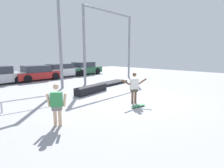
% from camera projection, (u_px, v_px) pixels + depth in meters
% --- Properties ---
extents(ground_plane, '(36.00, 36.00, 0.00)m').
position_uv_depth(ground_plane, '(135.00, 99.00, 9.61)').
color(ground_plane, '#9E9EA3').
extents(skateboarder, '(1.23, 0.74, 1.53)m').
position_uv_depth(skateboarder, '(134.00, 86.00, 8.58)').
color(skateboarder, brown).
rests_on(skateboarder, ground_plane).
extents(skateboard, '(0.82, 0.35, 0.08)m').
position_uv_depth(skateboard, '(138.00, 106.00, 8.09)').
color(skateboard, '#338C4C').
rests_on(skateboard, ground_plane).
extents(grind_box, '(2.54, 0.90, 0.46)m').
position_uv_depth(grind_box, '(91.00, 89.00, 10.94)').
color(grind_box, black).
rests_on(grind_box, ground_plane).
extents(manual_pad, '(2.79, 1.27, 0.19)m').
position_uv_depth(manual_pad, '(113.00, 83.00, 14.27)').
color(manual_pad, black).
rests_on(manual_pad, ground_plane).
extents(grind_rail, '(2.60, 0.56, 0.48)m').
position_uv_depth(grind_rail, '(29.00, 100.00, 7.90)').
color(grind_rail, '#B7BABF').
rests_on(grind_rail, ground_plane).
extents(canopy_support_left, '(6.05, 0.20, 6.08)m').
position_uv_depth(canopy_support_left, '(13.00, 30.00, 9.67)').
color(canopy_support_left, gray).
rests_on(canopy_support_left, ground_plane).
extents(canopy_support_right, '(6.05, 0.20, 6.08)m').
position_uv_depth(canopy_support_right, '(110.00, 39.00, 15.50)').
color(canopy_support_right, gray).
rests_on(canopy_support_right, ground_plane).
extents(parked_car_red, '(4.18, 2.08, 1.37)m').
position_uv_depth(parked_car_red, '(38.00, 73.00, 16.16)').
color(parked_car_red, red).
rests_on(parked_car_red, ground_plane).
extents(parked_car_white, '(4.56, 2.13, 1.40)m').
position_uv_depth(parked_car_white, '(62.00, 71.00, 18.40)').
color(parked_car_white, white).
rests_on(parked_car_white, ground_plane).
extents(parked_car_green, '(4.25, 2.19, 1.47)m').
position_uv_depth(parked_car_green, '(84.00, 68.00, 20.65)').
color(parked_car_green, '#28603D').
rests_on(parked_car_green, ground_plane).
extents(bystander, '(0.56, 0.52, 1.45)m').
position_uv_depth(bystander, '(57.00, 103.00, 5.85)').
color(bystander, '#DBAD89').
rests_on(bystander, ground_plane).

